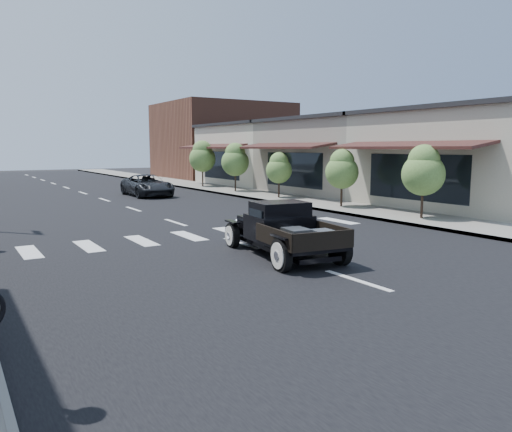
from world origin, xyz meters
TOP-DOWN VIEW (x-y plane):
  - ground at (0.00, 0.00)m, footprint 120.00×120.00m
  - road at (0.00, 15.00)m, footprint 14.00×80.00m
  - road_markings at (0.00, 10.00)m, footprint 12.00×60.00m
  - sidewalk_right at (8.50, 15.00)m, footprint 3.00×80.00m
  - storefront_near at (15.00, 4.00)m, footprint 10.00×9.00m
  - storefront_mid at (15.00, 13.00)m, footprint 10.00×9.00m
  - storefront_far at (15.00, 22.00)m, footprint 10.00×9.00m
  - far_building_right at (15.50, 32.00)m, footprint 11.00×10.00m
  - small_tree_a at (8.30, 2.20)m, footprint 1.65×1.65m
  - small_tree_b at (8.30, 6.86)m, footprint 1.54×1.54m
  - small_tree_c at (8.30, 12.02)m, footprint 1.44×1.44m
  - small_tree_d at (8.30, 16.91)m, footprint 1.76×1.76m
  - small_tree_e at (8.30, 21.64)m, footprint 1.88×1.88m
  - hotrod_pickup at (0.07, -0.09)m, footprint 2.54×4.51m
  - second_car at (2.81, 17.90)m, footprint 2.18×4.62m

SIDE VIEW (x-z plane):
  - ground at x=0.00m, z-range 0.00..0.00m
  - road_markings at x=0.00m, z-range -0.03..0.03m
  - road at x=0.00m, z-range 0.00..0.02m
  - sidewalk_right at x=8.50m, z-range 0.00..0.15m
  - second_car at x=2.81m, z-range 0.00..1.28m
  - hotrod_pickup at x=0.07m, z-range 0.00..1.49m
  - small_tree_c at x=8.30m, z-range 0.15..2.55m
  - small_tree_b at x=8.30m, z-range 0.15..2.72m
  - small_tree_a at x=8.30m, z-range 0.15..2.90m
  - small_tree_d at x=8.30m, z-range 0.15..3.08m
  - small_tree_e at x=8.30m, z-range 0.15..3.28m
  - storefront_near at x=15.00m, z-range 0.00..4.50m
  - storefront_mid at x=15.00m, z-range 0.00..4.50m
  - storefront_far at x=15.00m, z-range 0.00..4.50m
  - far_building_right at x=15.50m, z-range 0.00..7.00m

